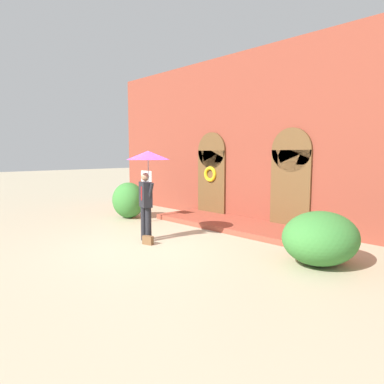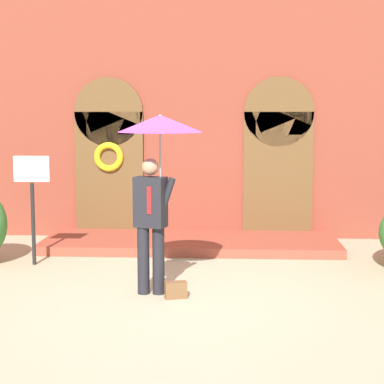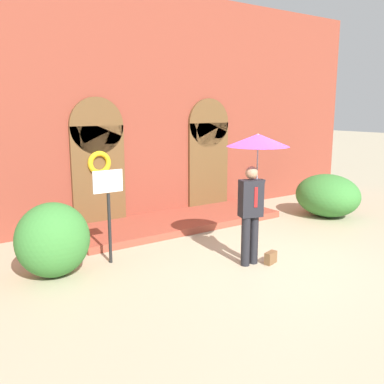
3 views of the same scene
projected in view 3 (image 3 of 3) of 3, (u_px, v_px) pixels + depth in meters
ground_plane at (265, 261)px, 7.95m from camera, size 80.00×80.00×0.00m
building_facade at (152, 113)px, 10.78m from camera, size 14.00×2.30×5.60m
person_with_umbrella at (256, 160)px, 7.49m from camera, size 1.10×1.10×2.36m
handbag at (271, 258)px, 7.81m from camera, size 0.30×0.19×0.22m
sign_post at (109, 201)px, 7.66m from camera, size 0.56×0.06×1.72m
shrub_left at (53, 240)px, 7.15m from camera, size 1.24×1.11×1.27m
shrub_right at (327, 195)px, 11.16m from camera, size 1.49×1.73×1.11m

